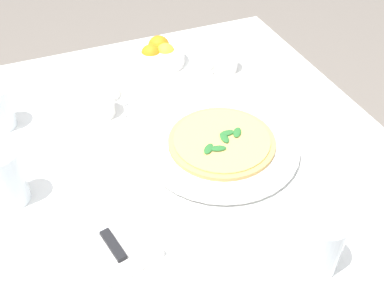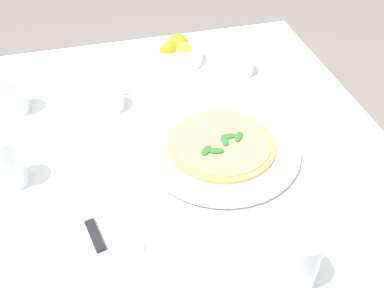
# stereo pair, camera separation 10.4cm
# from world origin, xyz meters

# --- Properties ---
(dining_table) EXTENTS (1.06, 1.06, 0.74)m
(dining_table) POSITION_xyz_m (0.00, 0.00, 0.60)
(dining_table) COLOR white
(dining_table) RESTS_ON ground_plane
(pizza_plate) EXTENTS (0.36, 0.36, 0.02)m
(pizza_plate) POSITION_xyz_m (-0.04, -0.13, 0.75)
(pizza_plate) COLOR white
(pizza_plate) RESTS_ON dining_table
(pizza) EXTENTS (0.25, 0.25, 0.02)m
(pizza) POSITION_xyz_m (-0.04, -0.13, 0.76)
(pizza) COLOR #DBAD60
(pizza) RESTS_ON pizza_plate
(coffee_cup_far_left) EXTENTS (0.13, 0.13, 0.06)m
(coffee_cup_far_left) POSITION_xyz_m (0.26, -0.28, 0.76)
(coffee_cup_far_left) COLOR white
(coffee_cup_far_left) RESTS_ON dining_table
(coffee_cup_near_left) EXTENTS (0.13, 0.13, 0.07)m
(coffee_cup_near_left) POSITION_xyz_m (0.19, 0.10, 0.77)
(coffee_cup_near_left) COLOR white
(coffee_cup_near_left) RESTS_ON dining_table
(water_glass_left_edge) EXTENTS (0.07, 0.07, 0.12)m
(water_glass_left_edge) POSITION_xyz_m (-0.39, -0.15, 0.79)
(water_glass_left_edge) COLOR white
(water_glass_left_edge) RESTS_ON dining_table
(water_glass_right_edge) EXTENTS (0.07, 0.07, 0.12)m
(water_glass_right_edge) POSITION_xyz_m (-0.02, 0.33, 0.79)
(water_glass_right_edge) COLOR white
(water_glass_right_edge) RESTS_ON dining_table
(water_glass_back_corner) EXTENTS (0.07, 0.07, 0.10)m
(water_glass_back_corner) POSITION_xyz_m (0.24, 0.33, 0.78)
(water_glass_back_corner) COLOR white
(water_glass_back_corner) RESTS_ON dining_table
(napkin_folded) EXTENTS (0.25, 0.19, 0.02)m
(napkin_folded) POSITION_xyz_m (-0.18, 0.18, 0.75)
(napkin_folded) COLOR white
(napkin_folded) RESTS_ON dining_table
(dinner_knife) EXTENTS (0.19, 0.06, 0.01)m
(dinner_knife) POSITION_xyz_m (-0.18, 0.18, 0.76)
(dinner_knife) COLOR silver
(dinner_knife) RESTS_ON napkin_folded
(citrus_bowl) EXTENTS (0.15, 0.15, 0.07)m
(citrus_bowl) POSITION_xyz_m (0.38, -0.12, 0.76)
(citrus_bowl) COLOR white
(citrus_bowl) RESTS_ON dining_table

